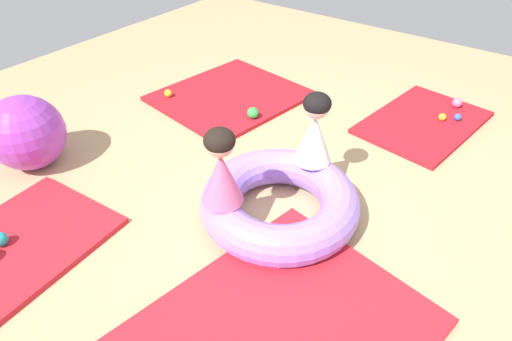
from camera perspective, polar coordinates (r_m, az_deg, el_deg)
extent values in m
plane|color=tan|center=(3.05, 4.64, -6.31)|extent=(8.00, 8.00, 0.00)
cube|color=#B21923|center=(4.50, -3.44, 9.72)|extent=(1.51, 1.39, 0.04)
cube|color=#B21923|center=(4.32, 21.09, 5.93)|extent=(1.33, 0.98, 0.04)
cube|color=red|center=(2.45, 3.19, -20.55)|extent=(1.70, 1.48, 0.04)
torus|color=#9975EA|center=(2.97, 3.11, -4.10)|extent=(1.09, 1.09, 0.27)
cone|color=white|center=(3.05, 7.60, 4.17)|extent=(0.38, 0.38, 0.35)
sphere|color=beige|center=(2.92, 8.01, 8.40)|extent=(0.18, 0.18, 0.18)
ellipsoid|color=black|center=(2.91, 8.04, 8.70)|extent=(0.19, 0.19, 0.15)
cone|color=#E5608E|center=(2.68, -4.52, -0.95)|extent=(0.36, 0.36, 0.35)
sphere|color=beige|center=(2.53, -4.80, 3.64)|extent=(0.18, 0.18, 0.18)
ellipsoid|color=black|center=(2.52, -4.82, 3.97)|extent=(0.19, 0.19, 0.15)
sphere|color=yellow|center=(4.50, -11.46, 9.90)|extent=(0.08, 0.08, 0.08)
sphere|color=pink|center=(4.65, 24.89, 8.07)|extent=(0.09, 0.09, 0.09)
sphere|color=teal|center=(3.21, -30.55, -7.80)|extent=(0.09, 0.09, 0.09)
sphere|color=green|center=(4.04, -0.42, 7.57)|extent=(0.11, 0.11, 0.11)
sphere|color=orange|center=(2.77, 9.40, -10.41)|extent=(0.06, 0.06, 0.06)
sphere|color=blue|center=(4.42, 24.96, 6.36)|extent=(0.07, 0.07, 0.07)
sphere|color=yellow|center=(4.36, 23.26, 6.47)|extent=(0.07, 0.07, 0.07)
sphere|color=purple|center=(3.81, -27.94, 4.39)|extent=(0.59, 0.59, 0.59)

